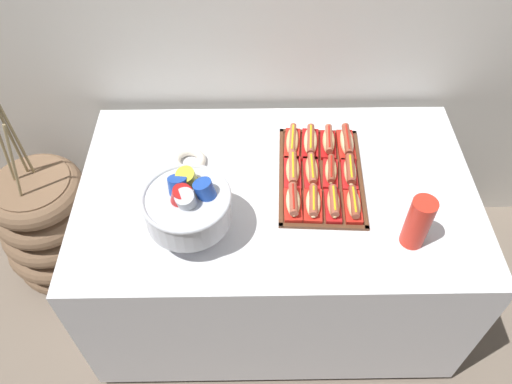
{
  "coord_description": "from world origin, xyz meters",
  "views": [
    {
      "loc": [
        -0.1,
        -1.29,
        2.27
      ],
      "look_at": [
        -0.08,
        -0.03,
        0.8
      ],
      "focal_mm": 35.13,
      "sensor_mm": 36.0,
      "label": 1
    }
  ],
  "objects_px": {
    "buffet_table": "(274,243)",
    "hot_dog_3": "(353,204)",
    "hot_dog_11": "(347,142)",
    "hot_dog_9": "(310,142)",
    "hot_dog_7": "(350,172)",
    "hot_dog_10": "(328,142)",
    "punch_bowl": "(188,206)",
    "serving_tray": "(320,176)",
    "cup_stack": "(418,223)",
    "hot_dog_8": "(292,142)",
    "hot_dog_2": "(333,203)",
    "hot_dog_4": "(293,170)",
    "hot_dog_0": "(293,202)",
    "floor_vase": "(53,226)",
    "donut": "(189,161)",
    "hot_dog_5": "(312,171)",
    "hot_dog_1": "(313,203)",
    "hot_dog_6": "(331,171)"
  },
  "relations": [
    {
      "from": "hot_dog_2",
      "to": "hot_dog_5",
      "type": "height_order",
      "value": "hot_dog_2"
    },
    {
      "from": "serving_tray",
      "to": "hot_dog_10",
      "type": "distance_m",
      "value": 0.17
    },
    {
      "from": "hot_dog_10",
      "to": "hot_dog_9",
      "type": "bearing_deg",
      "value": 176.9
    },
    {
      "from": "hot_dog_0",
      "to": "hot_dog_11",
      "type": "height_order",
      "value": "same"
    },
    {
      "from": "buffet_table",
      "to": "hot_dog_7",
      "type": "height_order",
      "value": "hot_dog_7"
    },
    {
      "from": "hot_dog_4",
      "to": "donut",
      "type": "relative_size",
      "value": 1.28
    },
    {
      "from": "hot_dog_6",
      "to": "hot_dog_4",
      "type": "bearing_deg",
      "value": 176.9
    },
    {
      "from": "hot_dog_7",
      "to": "hot_dog_9",
      "type": "xyz_separation_m",
      "value": [
        -0.14,
        0.17,
        -0.0
      ]
    },
    {
      "from": "hot_dog_5",
      "to": "floor_vase",
      "type": "bearing_deg",
      "value": 173.5
    },
    {
      "from": "hot_dog_9",
      "to": "hot_dog_11",
      "type": "relative_size",
      "value": 1.03
    },
    {
      "from": "hot_dog_4",
      "to": "hot_dog_7",
      "type": "relative_size",
      "value": 1.03
    },
    {
      "from": "floor_vase",
      "to": "hot_dog_8",
      "type": "relative_size",
      "value": 6.42
    },
    {
      "from": "punch_bowl",
      "to": "hot_dog_5",
      "type": "bearing_deg",
      "value": 30.09
    },
    {
      "from": "hot_dog_10",
      "to": "punch_bowl",
      "type": "xyz_separation_m",
      "value": [
        -0.54,
        -0.43,
        0.11
      ]
    },
    {
      "from": "hot_dog_3",
      "to": "hot_dog_11",
      "type": "xyz_separation_m",
      "value": [
        0.02,
        0.33,
        0.0
      ]
    },
    {
      "from": "floor_vase",
      "to": "cup_stack",
      "type": "distance_m",
      "value": 1.72
    },
    {
      "from": "floor_vase",
      "to": "hot_dog_9",
      "type": "xyz_separation_m",
      "value": [
        1.22,
        0.03,
        0.52
      ]
    },
    {
      "from": "hot_dog_3",
      "to": "hot_dog_5",
      "type": "height_order",
      "value": "same"
    },
    {
      "from": "hot_dog_2",
      "to": "hot_dog_9",
      "type": "height_order",
      "value": "hot_dog_2"
    },
    {
      "from": "hot_dog_11",
      "to": "donut",
      "type": "relative_size",
      "value": 1.33
    },
    {
      "from": "hot_dog_1",
      "to": "hot_dog_5",
      "type": "height_order",
      "value": "hot_dog_1"
    },
    {
      "from": "hot_dog_3",
      "to": "hot_dog_9",
      "type": "bearing_deg",
      "value": 111.34
    },
    {
      "from": "hot_dog_11",
      "to": "hot_dog_2",
      "type": "bearing_deg",
      "value": -105.9
    },
    {
      "from": "hot_dog_9",
      "to": "hot_dog_7",
      "type": "bearing_deg",
      "value": -50.83
    },
    {
      "from": "hot_dog_7",
      "to": "hot_dog_11",
      "type": "relative_size",
      "value": 0.93
    },
    {
      "from": "hot_dog_9",
      "to": "donut",
      "type": "bearing_deg",
      "value": -170.36
    },
    {
      "from": "hot_dog_4",
      "to": "hot_dog_5",
      "type": "distance_m",
      "value": 0.08
    },
    {
      "from": "hot_dog_0",
      "to": "hot_dog_7",
      "type": "distance_m",
      "value": 0.28
    },
    {
      "from": "hot_dog_6",
      "to": "hot_dog_8",
      "type": "xyz_separation_m",
      "value": [
        -0.14,
        0.17,
        -0.0
      ]
    },
    {
      "from": "hot_dog_3",
      "to": "hot_dog_4",
      "type": "relative_size",
      "value": 0.9
    },
    {
      "from": "hot_dog_2",
      "to": "hot_dog_10",
      "type": "distance_m",
      "value": 0.33
    },
    {
      "from": "hot_dog_4",
      "to": "hot_dog_9",
      "type": "distance_m",
      "value": 0.18
    },
    {
      "from": "hot_dog_10",
      "to": "punch_bowl",
      "type": "bearing_deg",
      "value": -141.81
    },
    {
      "from": "hot_dog_11",
      "to": "hot_dog_9",
      "type": "bearing_deg",
      "value": 176.9
    },
    {
      "from": "cup_stack",
      "to": "hot_dog_7",
      "type": "bearing_deg",
      "value": 120.42
    },
    {
      "from": "hot_dog_4",
      "to": "hot_dog_8",
      "type": "bearing_deg",
      "value": 86.9
    },
    {
      "from": "hot_dog_4",
      "to": "hot_dog_6",
      "type": "relative_size",
      "value": 1.1
    },
    {
      "from": "serving_tray",
      "to": "cup_stack",
      "type": "height_order",
      "value": "cup_stack"
    },
    {
      "from": "buffet_table",
      "to": "hot_dog_0",
      "type": "bearing_deg",
      "value": -62.87
    },
    {
      "from": "buffet_table",
      "to": "hot_dog_3",
      "type": "distance_m",
      "value": 0.51
    },
    {
      "from": "floor_vase",
      "to": "hot_dog_10",
      "type": "relative_size",
      "value": 7.17
    },
    {
      "from": "floor_vase",
      "to": "hot_dog_7",
      "type": "height_order",
      "value": "floor_vase"
    },
    {
      "from": "serving_tray",
      "to": "hot_dog_3",
      "type": "relative_size",
      "value": 3.46
    },
    {
      "from": "floor_vase",
      "to": "hot_dog_0",
      "type": "height_order",
      "value": "floor_vase"
    },
    {
      "from": "hot_dog_2",
      "to": "donut",
      "type": "relative_size",
      "value": 1.17
    },
    {
      "from": "hot_dog_9",
      "to": "hot_dog_11",
      "type": "bearing_deg",
      "value": -3.1
    },
    {
      "from": "hot_dog_7",
      "to": "hot_dog_8",
      "type": "bearing_deg",
      "value": 140.65
    },
    {
      "from": "buffet_table",
      "to": "hot_dog_8",
      "type": "height_order",
      "value": "hot_dog_8"
    },
    {
      "from": "hot_dog_1",
      "to": "hot_dog_5",
      "type": "distance_m",
      "value": 0.17
    },
    {
      "from": "hot_dog_2",
      "to": "punch_bowl",
      "type": "relative_size",
      "value": 0.51
    }
  ]
}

